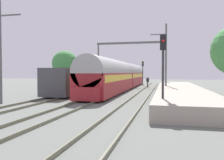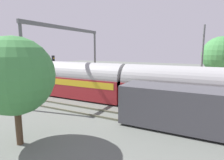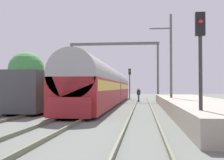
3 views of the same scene
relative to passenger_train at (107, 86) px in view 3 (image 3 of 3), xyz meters
The scene contains 13 objects.
ground 11.03m from the passenger_train, 90.00° to the right, with size 120.00×120.00×0.00m, color slate.
track_far_west 11.67m from the passenger_train, 109.54° to the right, with size 1.51×60.00×0.16m.
track_west 11.01m from the passenger_train, 90.00° to the right, with size 1.52×60.00×0.16m.
track_east 11.67m from the passenger_train, 70.46° to the right, with size 1.51×60.00×0.16m.
platform 11.81m from the passenger_train, 49.10° to the right, with size 4.40×28.00×0.90m.
passenger_train is the anchor object (origin of this frame).
freight_car 9.08m from the passenger_train, 115.14° to the right, with size 2.80×13.00×2.70m.
person_crossing 5.93m from the passenger_train, 55.29° to the left, with size 0.45×0.45×1.73m.
railway_signal_near 20.82m from the passenger_train, 73.04° to the right, with size 0.36×0.30×4.64m.
railway_signal_far 11.32m from the passenger_train, 80.21° to the left, with size 0.36×0.30×4.57m.
catenary_gantry 7.97m from the passenger_train, 90.00° to the left, with size 12.10×0.28×7.86m.
catenary_pole_east_mid 9.30m from the passenger_train, 46.67° to the right, with size 1.90×0.20×8.00m.
tree_west_background 10.64m from the passenger_train, 168.06° to the left, with size 4.27×4.27×6.08m.
Camera 3 is at (3.88, -20.16, 1.76)m, focal length 45.68 mm.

